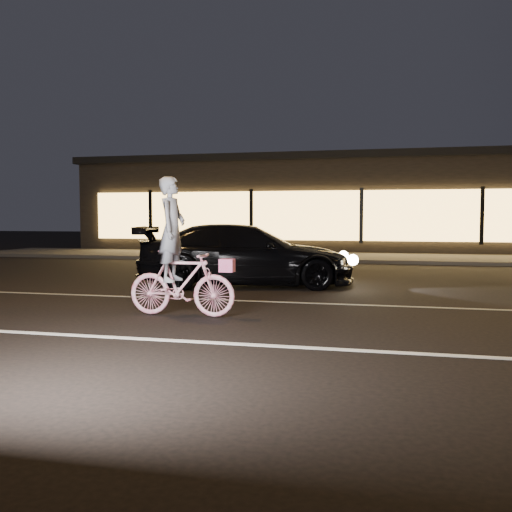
# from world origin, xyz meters

# --- Properties ---
(ground) EXTENTS (90.00, 90.00, 0.00)m
(ground) POSITION_xyz_m (0.00, 0.00, 0.00)
(ground) COLOR black
(ground) RESTS_ON ground
(lane_stripe_near) EXTENTS (60.00, 0.12, 0.01)m
(lane_stripe_near) POSITION_xyz_m (0.00, -1.50, 0.00)
(lane_stripe_near) COLOR silver
(lane_stripe_near) RESTS_ON ground
(lane_stripe_far) EXTENTS (60.00, 0.10, 0.01)m
(lane_stripe_far) POSITION_xyz_m (0.00, 2.00, 0.00)
(lane_stripe_far) COLOR gray
(lane_stripe_far) RESTS_ON ground
(sidewalk) EXTENTS (30.00, 4.00, 0.12)m
(sidewalk) POSITION_xyz_m (0.00, 13.00, 0.06)
(sidewalk) COLOR #383533
(sidewalk) RESTS_ON ground
(storefront) EXTENTS (25.40, 8.42, 4.20)m
(storefront) POSITION_xyz_m (0.00, 18.97, 2.15)
(storefront) COLOR black
(storefront) RESTS_ON ground
(cyclist) EXTENTS (1.74, 0.60, 2.19)m
(cyclist) POSITION_xyz_m (-2.06, 0.22, 0.78)
(cyclist) COLOR #DC3364
(cyclist) RESTS_ON ground
(sedan) EXTENTS (5.14, 3.04, 1.40)m
(sedan) POSITION_xyz_m (-2.01, 4.21, 0.70)
(sedan) COLOR black
(sedan) RESTS_ON ground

